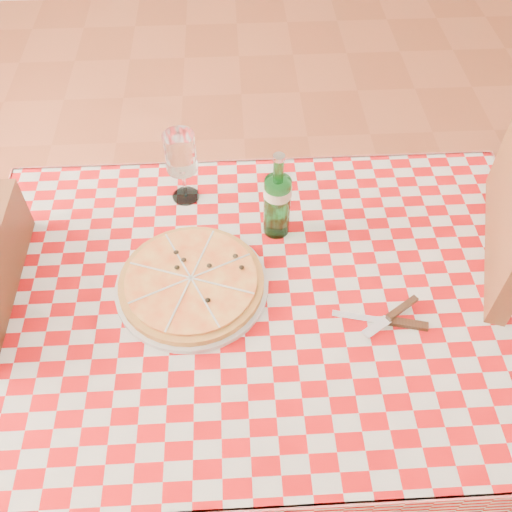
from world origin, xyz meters
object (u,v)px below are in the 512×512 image
(dining_table, at_px, (266,319))
(water_bottle, at_px, (277,195))
(chair_far, at_px, (0,349))
(pizza_plate, at_px, (191,282))
(wine_glass, at_px, (182,168))

(dining_table, distance_m, water_bottle, 0.29)
(chair_far, bearing_deg, dining_table, 176.53)
(pizza_plate, xyz_separation_m, water_bottle, (0.20, 0.16, 0.09))
(pizza_plate, distance_m, water_bottle, 0.28)
(pizza_plate, height_order, water_bottle, water_bottle)
(dining_table, bearing_deg, pizza_plate, 170.96)
(water_bottle, bearing_deg, chair_far, -167.99)
(pizza_plate, bearing_deg, water_bottle, 39.47)
(dining_table, distance_m, chair_far, 0.69)
(dining_table, xyz_separation_m, pizza_plate, (-0.16, 0.03, 0.12))
(chair_far, relative_size, water_bottle, 3.91)
(chair_far, height_order, wine_glass, wine_glass)
(chair_far, relative_size, pizza_plate, 2.66)
(water_bottle, bearing_deg, pizza_plate, -140.53)
(pizza_plate, distance_m, wine_glass, 0.30)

